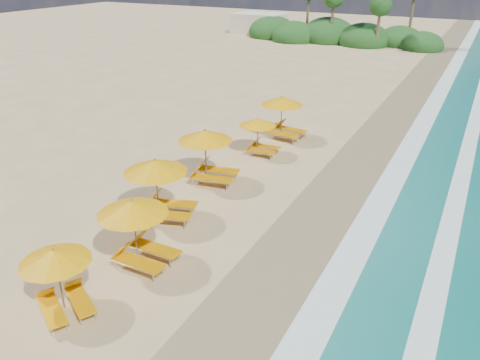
{
  "coord_description": "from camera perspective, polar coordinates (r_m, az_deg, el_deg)",
  "views": [
    {
      "loc": [
        8.63,
        -16.48,
        9.93
      ],
      "look_at": [
        0.0,
        0.0,
        1.2
      ],
      "focal_mm": 35.44,
      "sensor_mm": 36.0,
      "label": 1
    }
  ],
  "objects": [
    {
      "name": "station_0",
      "position": [
        15.49,
        -20.88,
        -10.96
      ],
      "size": [
        2.93,
        2.93,
        2.19
      ],
      "rotation": [
        0.0,
        0.0,
        -0.51
      ],
      "color": "olive",
      "rests_on": "ground"
    },
    {
      "name": "station_5",
      "position": [
        28.73,
        5.35,
        7.86
      ],
      "size": [
        3.01,
        2.85,
        2.59
      ],
      "rotation": [
        0.0,
        0.0,
        -0.13
      ],
      "color": "olive",
      "rests_on": "ground"
    },
    {
      "name": "beach_building",
      "position": [
        71.89,
        2.33,
        18.31
      ],
      "size": [
        7.0,
        5.0,
        2.8
      ],
      "primitive_type": "cube",
      "color": "beige",
      "rests_on": "ground"
    },
    {
      "name": "station_4",
      "position": [
        26.17,
        2.47,
        5.57
      ],
      "size": [
        2.31,
        2.15,
        2.09
      ],
      "rotation": [
        0.0,
        0.0,
        0.04
      ],
      "color": "olive",
      "rests_on": "ground"
    },
    {
      "name": "wet_sand",
      "position": [
        19.79,
        10.36,
        -5.42
      ],
      "size": [
        4.0,
        160.0,
        0.01
      ],
      "primitive_type": "cube",
      "color": "#867650",
      "rests_on": "ground"
    },
    {
      "name": "station_2",
      "position": [
        19.65,
        -9.42,
        -0.62
      ],
      "size": [
        3.41,
        3.33,
        2.68
      ],
      "rotation": [
        0.0,
        0.0,
        0.32
      ],
      "color": "olive",
      "rests_on": "ground"
    },
    {
      "name": "station_3",
      "position": [
        22.71,
        -3.69,
        3.31
      ],
      "size": [
        3.23,
        3.09,
        2.68
      ],
      "rotation": [
        0.0,
        0.0,
        0.19
      ],
      "color": "olive",
      "rests_on": "ground"
    },
    {
      "name": "ground",
      "position": [
        21.09,
        -0.0,
        -2.95
      ],
      "size": [
        160.0,
        160.0,
        0.0
      ],
      "primitive_type": "plane",
      "color": "tan",
      "rests_on": "ground"
    },
    {
      "name": "treeline",
      "position": [
        65.33,
        11.35,
        16.83
      ],
      "size": [
        25.8,
        8.8,
        9.74
      ],
      "color": "#163D14",
      "rests_on": "ground"
    },
    {
      "name": "station_1",
      "position": [
        16.88,
        -12.05,
        -5.76
      ],
      "size": [
        2.72,
        2.5,
        2.54
      ],
      "rotation": [
        0.0,
        0.0,
        0.0
      ],
      "color": "olive",
      "rests_on": "ground"
    },
    {
      "name": "surf_foam",
      "position": [
        19.32,
        18.03,
        -7.08
      ],
      "size": [
        4.0,
        160.0,
        0.01
      ],
      "color": "white",
      "rests_on": "ground"
    }
  ]
}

